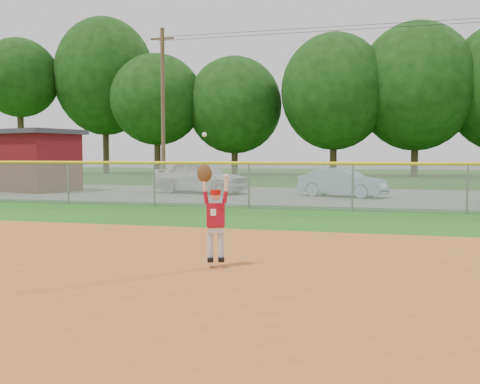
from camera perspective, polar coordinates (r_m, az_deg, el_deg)
name	(u,v)px	position (r m, az deg, el deg)	size (l,w,h in m)	color
ground	(90,275)	(8.27, -15.74, -8.51)	(120.00, 120.00, 0.00)	#1D5914
parking_strip	(281,195)	(23.40, 4.39, -0.32)	(44.00, 10.00, 0.03)	slate
car_white_a	(201,177)	(24.26, -4.22, 1.65)	(1.78, 4.42, 1.50)	white
car_blue	(343,182)	(22.54, 10.88, 1.01)	(1.26, 3.61, 1.19)	#8AB1CD
utility_shed	(36,160)	(27.34, -20.94, 3.18)	(4.64, 4.05, 2.95)	#510B0D
outfield_fence	(249,182)	(17.48, 0.94, 1.08)	(40.06, 0.10, 1.55)	gray
power_lines	(320,100)	(29.28, 8.49, 9.65)	(19.40, 0.24, 9.00)	#4C3823
tree_line	(340,84)	(45.35, 10.64, 11.23)	(62.37, 13.00, 14.43)	#422D1C
ballplayer	(214,213)	(8.20, -2.81, -2.29)	(0.49, 0.27, 1.98)	silver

